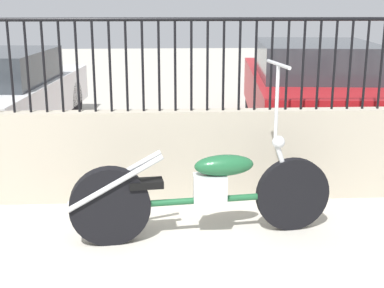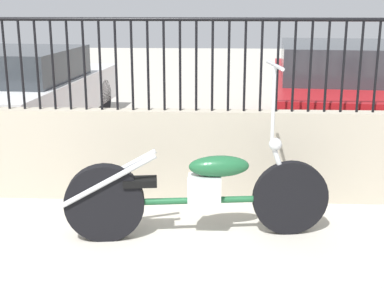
% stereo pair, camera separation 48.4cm
% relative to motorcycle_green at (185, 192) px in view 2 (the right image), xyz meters
% --- Properties ---
extents(low_wall, '(10.11, 0.18, 0.92)m').
position_rel_motorcycle_green_xyz_m(low_wall, '(-0.41, 0.92, 0.06)').
color(low_wall, '#B2A893').
rests_on(low_wall, ground_plane).
extents(fence_railing, '(10.11, 0.04, 0.89)m').
position_rel_motorcycle_green_xyz_m(fence_railing, '(-0.41, 0.92, 1.08)').
color(fence_railing, black).
rests_on(fence_railing, low_wall).
extents(motorcycle_green, '(2.25, 0.57, 1.48)m').
position_rel_motorcycle_green_xyz_m(motorcycle_green, '(0.00, 0.00, 0.00)').
color(motorcycle_green, black).
rests_on(motorcycle_green, ground_plane).
extents(car_white, '(2.13, 4.17, 1.27)m').
position_rel_motorcycle_green_xyz_m(car_white, '(-2.68, 3.63, 0.25)').
color(car_white, black).
rests_on(car_white, ground_plane).
extents(car_red, '(2.18, 4.53, 1.39)m').
position_rel_motorcycle_green_xyz_m(car_red, '(1.96, 3.46, 0.30)').
color(car_red, black).
rests_on(car_red, ground_plane).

